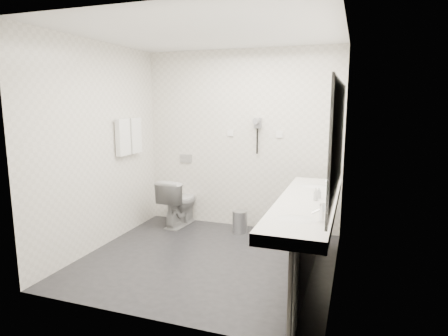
% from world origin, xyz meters
% --- Properties ---
extents(floor, '(2.80, 2.80, 0.00)m').
position_xyz_m(floor, '(0.00, 0.00, 0.00)').
color(floor, '#232327').
rests_on(floor, ground).
extents(ceiling, '(2.80, 2.80, 0.00)m').
position_xyz_m(ceiling, '(0.00, 0.00, 2.50)').
color(ceiling, white).
rests_on(ceiling, wall_back).
extents(wall_back, '(2.80, 0.00, 2.80)m').
position_xyz_m(wall_back, '(0.00, 1.30, 1.25)').
color(wall_back, white).
rests_on(wall_back, floor).
extents(wall_front, '(2.80, 0.00, 2.80)m').
position_xyz_m(wall_front, '(0.00, -1.30, 1.25)').
color(wall_front, white).
rests_on(wall_front, floor).
extents(wall_left, '(0.00, 2.60, 2.60)m').
position_xyz_m(wall_left, '(-1.40, 0.00, 1.25)').
color(wall_left, white).
rests_on(wall_left, floor).
extents(wall_right, '(0.00, 2.60, 2.60)m').
position_xyz_m(wall_right, '(1.40, 0.00, 1.25)').
color(wall_right, white).
rests_on(wall_right, floor).
extents(vanity_counter, '(0.55, 2.20, 0.10)m').
position_xyz_m(vanity_counter, '(1.12, -0.20, 0.80)').
color(vanity_counter, white).
rests_on(vanity_counter, floor).
extents(vanity_panel, '(0.03, 2.15, 0.75)m').
position_xyz_m(vanity_panel, '(1.15, -0.20, 0.38)').
color(vanity_panel, gray).
rests_on(vanity_panel, floor).
extents(vanity_post_near, '(0.06, 0.06, 0.75)m').
position_xyz_m(vanity_post_near, '(1.18, -1.24, 0.38)').
color(vanity_post_near, silver).
rests_on(vanity_post_near, floor).
extents(vanity_post_far, '(0.06, 0.06, 0.75)m').
position_xyz_m(vanity_post_far, '(1.18, 0.84, 0.38)').
color(vanity_post_far, silver).
rests_on(vanity_post_far, floor).
extents(mirror, '(0.02, 2.20, 1.05)m').
position_xyz_m(mirror, '(1.39, -0.20, 1.45)').
color(mirror, '#B2BCC6').
rests_on(mirror, wall_right).
extents(basin_near, '(0.40, 0.31, 0.05)m').
position_xyz_m(basin_near, '(1.12, -0.85, 0.83)').
color(basin_near, white).
rests_on(basin_near, vanity_counter).
extents(basin_far, '(0.40, 0.31, 0.05)m').
position_xyz_m(basin_far, '(1.12, 0.45, 0.83)').
color(basin_far, white).
rests_on(basin_far, vanity_counter).
extents(faucet_near, '(0.04, 0.04, 0.15)m').
position_xyz_m(faucet_near, '(1.32, -0.85, 0.92)').
color(faucet_near, silver).
rests_on(faucet_near, vanity_counter).
extents(faucet_far, '(0.04, 0.04, 0.15)m').
position_xyz_m(faucet_far, '(1.32, 0.45, 0.92)').
color(faucet_far, silver).
rests_on(faucet_far, vanity_counter).
extents(soap_bottle_a, '(0.06, 0.06, 0.11)m').
position_xyz_m(soap_bottle_a, '(1.22, -0.08, 0.90)').
color(soap_bottle_a, silver).
rests_on(soap_bottle_a, vanity_counter).
extents(soap_bottle_c, '(0.06, 0.06, 0.13)m').
position_xyz_m(soap_bottle_c, '(1.20, -0.19, 0.91)').
color(soap_bottle_c, silver).
rests_on(soap_bottle_c, vanity_counter).
extents(glass_left, '(0.09, 0.09, 0.12)m').
position_xyz_m(glass_left, '(1.33, 0.09, 0.91)').
color(glass_left, silver).
rests_on(glass_left, vanity_counter).
extents(glass_right, '(0.08, 0.08, 0.11)m').
position_xyz_m(glass_right, '(1.31, 0.08, 0.91)').
color(glass_right, silver).
rests_on(glass_right, vanity_counter).
extents(toilet, '(0.45, 0.72, 0.69)m').
position_xyz_m(toilet, '(-0.85, 1.02, 0.35)').
color(toilet, white).
rests_on(toilet, floor).
extents(flush_plate, '(0.18, 0.02, 0.12)m').
position_xyz_m(flush_plate, '(-0.85, 1.29, 0.95)').
color(flush_plate, '#B2B5BA').
rests_on(flush_plate, wall_back).
extents(pedal_bin, '(0.23, 0.23, 0.29)m').
position_xyz_m(pedal_bin, '(0.08, 1.01, 0.14)').
color(pedal_bin, '#B2B5BA').
rests_on(pedal_bin, floor).
extents(bin_lid, '(0.21, 0.21, 0.02)m').
position_xyz_m(bin_lid, '(0.08, 1.01, 0.30)').
color(bin_lid, '#B2B5BA').
rests_on(bin_lid, pedal_bin).
extents(towel_rail, '(0.02, 0.62, 0.02)m').
position_xyz_m(towel_rail, '(-1.35, 0.55, 1.55)').
color(towel_rail, silver).
rests_on(towel_rail, wall_left).
extents(towel_near, '(0.07, 0.24, 0.48)m').
position_xyz_m(towel_near, '(-1.34, 0.41, 1.33)').
color(towel_near, white).
rests_on(towel_near, towel_rail).
extents(towel_far, '(0.07, 0.24, 0.48)m').
position_xyz_m(towel_far, '(-1.34, 0.69, 1.33)').
color(towel_far, white).
rests_on(towel_far, towel_rail).
extents(dryer_cradle, '(0.10, 0.04, 0.14)m').
position_xyz_m(dryer_cradle, '(0.25, 1.27, 1.50)').
color(dryer_cradle, gray).
rests_on(dryer_cradle, wall_back).
extents(dryer_barrel, '(0.08, 0.14, 0.08)m').
position_xyz_m(dryer_barrel, '(0.25, 1.20, 1.53)').
color(dryer_barrel, gray).
rests_on(dryer_barrel, dryer_cradle).
extents(dryer_cord, '(0.02, 0.02, 0.35)m').
position_xyz_m(dryer_cord, '(0.25, 1.26, 1.25)').
color(dryer_cord, black).
rests_on(dryer_cord, dryer_cradle).
extents(switch_plate_a, '(0.09, 0.02, 0.09)m').
position_xyz_m(switch_plate_a, '(-0.15, 1.29, 1.35)').
color(switch_plate_a, white).
rests_on(switch_plate_a, wall_back).
extents(switch_plate_b, '(0.09, 0.02, 0.09)m').
position_xyz_m(switch_plate_b, '(0.55, 1.29, 1.35)').
color(switch_plate_b, white).
rests_on(switch_plate_b, wall_back).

